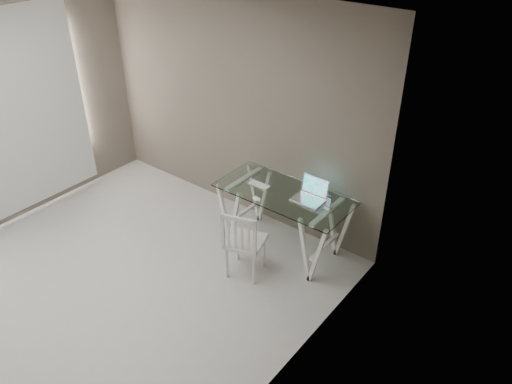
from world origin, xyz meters
TOP-DOWN VIEW (x-y plane):
  - room at (-0.06, 0.02)m, footprint 4.50×4.52m
  - desk at (1.02, 1.84)m, footprint 1.50×0.70m
  - chair at (0.97, 1.19)m, footprint 0.48×0.48m
  - laptop at (1.31, 1.93)m, footprint 0.33×0.27m
  - keyboard at (0.71, 1.81)m, footprint 0.26×0.11m
  - mouse at (0.87, 1.55)m, footprint 0.10×0.06m
  - phone_dock at (1.55, 1.88)m, footprint 0.07×0.07m

SIDE VIEW (x-z plane):
  - desk at x=1.02m, z-range 0.01..0.76m
  - chair at x=0.97m, z-range 0.04..0.88m
  - keyboard at x=0.71m, z-range 0.75..0.75m
  - mouse at x=0.87m, z-range 0.75..0.78m
  - phone_dock at x=1.55m, z-range 0.72..0.84m
  - laptop at x=1.31m, z-range 0.69..0.92m
  - room at x=-0.06m, z-range 0.36..3.07m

